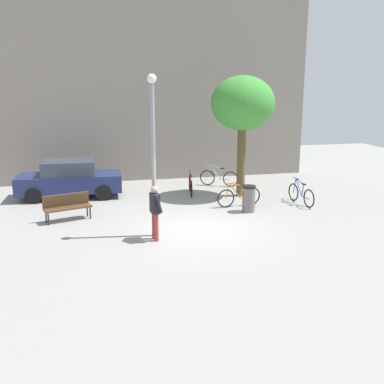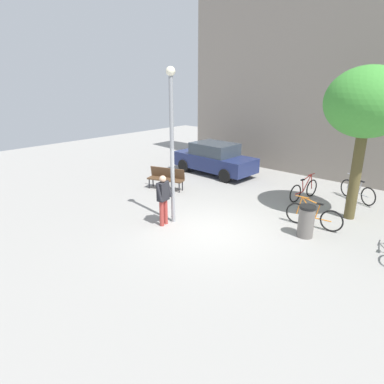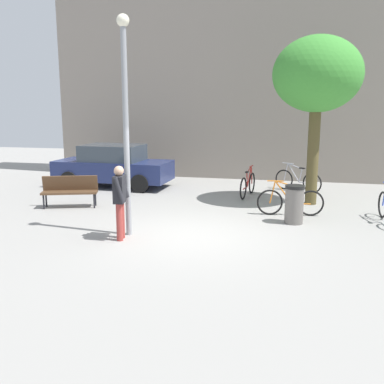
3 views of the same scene
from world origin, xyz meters
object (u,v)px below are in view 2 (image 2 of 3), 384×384
(bicycle_orange, at_px, (313,216))
(parked_car_navy, at_px, (214,159))
(bicycle_silver, at_px, (357,191))
(person_by_lamppost, at_px, (163,197))
(park_bench, at_px, (166,177))
(trash_bin, at_px, (306,221))
(bicycle_red, at_px, (304,190))
(plaza_tree, at_px, (367,104))
(lamppost, at_px, (172,136))

(bicycle_orange, height_order, parked_car_navy, parked_car_navy)
(bicycle_silver, bearing_deg, person_by_lamppost, -120.61)
(park_bench, distance_m, trash_bin, 6.47)
(trash_bin, bearing_deg, bicycle_red, 115.37)
(plaza_tree, relative_size, parked_car_navy, 1.16)
(bicycle_orange, height_order, bicycle_silver, same)
(parked_car_navy, height_order, trash_bin, parked_car_navy)
(bicycle_red, bearing_deg, trash_bin, -64.63)
(bicycle_red, height_order, bicycle_silver, same)
(plaza_tree, xyz_separation_m, bicycle_silver, (-0.38, 1.97, -3.41))
(lamppost, distance_m, bicycle_orange, 5.15)
(lamppost, bearing_deg, bicycle_orange, 36.17)
(plaza_tree, distance_m, parked_car_navy, 7.73)
(bicycle_red, bearing_deg, plaza_tree, -20.27)
(person_by_lamppost, relative_size, plaza_tree, 0.34)
(lamppost, bearing_deg, park_bench, 139.82)
(lamppost, relative_size, parked_car_navy, 1.15)
(bicycle_red, bearing_deg, park_bench, -151.44)
(park_bench, bearing_deg, plaza_tree, 15.81)
(bicycle_red, relative_size, trash_bin, 1.82)
(plaza_tree, relative_size, bicycle_red, 2.75)
(plaza_tree, distance_m, trash_bin, 4.11)
(person_by_lamppost, distance_m, bicycle_silver, 7.72)
(lamppost, distance_m, trash_bin, 4.81)
(bicycle_silver, bearing_deg, bicycle_orange, -93.79)
(person_by_lamppost, height_order, plaza_tree, plaza_tree)
(park_bench, distance_m, bicycle_red, 5.67)
(bicycle_orange, bearing_deg, bicycle_red, 120.59)
(person_by_lamppost, bearing_deg, parked_car_navy, 114.11)
(parked_car_navy, distance_m, trash_bin, 7.49)
(bicycle_silver, bearing_deg, plaza_tree, -79.09)
(person_by_lamppost, xyz_separation_m, bicycle_red, (2.31, 5.39, -0.58))
(plaza_tree, xyz_separation_m, trash_bin, (-0.51, -2.39, -3.30))
(lamppost, height_order, person_by_lamppost, lamppost)
(plaza_tree, bearing_deg, parked_car_navy, 169.06)
(plaza_tree, bearing_deg, lamppost, -135.03)
(park_bench, height_order, bicycle_orange, bicycle_orange)
(lamppost, xyz_separation_m, park_bench, (-2.70, 2.28, -2.31))
(plaza_tree, bearing_deg, bicycle_red, 159.73)
(bicycle_silver, bearing_deg, lamppost, -121.95)
(bicycle_orange, xyz_separation_m, parked_car_navy, (-6.37, 2.94, 0.39))
(person_by_lamppost, distance_m, trash_bin, 4.44)
(bicycle_red, distance_m, parked_car_navy, 5.05)
(person_by_lamppost, height_order, trash_bin, person_by_lamppost)
(person_by_lamppost, xyz_separation_m, trash_bin, (3.79, 2.26, -0.47))
(parked_car_navy, bearing_deg, park_bench, -89.68)
(lamppost, relative_size, bicycle_red, 2.72)
(lamppost, height_order, bicycle_silver, lamppost)
(park_bench, distance_m, bicycle_orange, 6.36)
(bicycle_silver, bearing_deg, trash_bin, -91.68)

